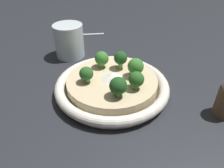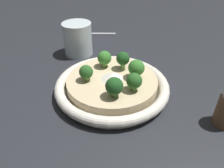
# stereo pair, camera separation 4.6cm
# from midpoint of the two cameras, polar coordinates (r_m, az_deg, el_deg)

# --- Properties ---
(ground_plane) EXTENTS (6.00, 6.00, 0.00)m
(ground_plane) POSITION_cam_midpoint_polar(r_m,az_deg,el_deg) (0.47, 2.79, -2.14)
(ground_plane) COLOR #23262B
(risotto_bowl) EXTENTS (0.24, 0.24, 0.03)m
(risotto_bowl) POSITION_cam_midpoint_polar(r_m,az_deg,el_deg) (0.46, 2.85, -0.49)
(risotto_bowl) COLOR silver
(risotto_bowl) RESTS_ON ground_plane
(cheese_sprinkle) EXTENTS (0.05, 0.05, 0.01)m
(cheese_sprinkle) POSITION_cam_midpoint_polar(r_m,az_deg,el_deg) (0.45, 2.60, 1.84)
(cheese_sprinkle) COLOR white
(cheese_sprinkle) RESTS_ON risotto_bowl
(broccoli_back) EXTENTS (0.03, 0.03, 0.04)m
(broccoli_back) POSITION_cam_midpoint_polar(r_m,az_deg,el_deg) (0.42, 9.01, 0.60)
(broccoli_back) COLOR #668E47
(broccoli_back) RESTS_ON risotto_bowl
(broccoli_right) EXTENTS (0.03, 0.03, 0.03)m
(broccoli_right) POSITION_cam_midpoint_polar(r_m,az_deg,el_deg) (0.44, -3.81, 2.99)
(broccoli_right) COLOR #84A856
(broccoli_right) RESTS_ON risotto_bowl
(broccoli_back_left) EXTENTS (0.03, 0.03, 0.04)m
(broccoli_back_left) POSITION_cam_midpoint_polar(r_m,az_deg,el_deg) (0.45, 9.30, 3.98)
(broccoli_back_left) COLOR #668E47
(broccoli_back_left) RESTS_ON risotto_bowl
(broccoli_left) EXTENTS (0.03, 0.03, 0.04)m
(broccoli_left) POSITION_cam_midpoint_polar(r_m,az_deg,el_deg) (0.48, 5.66, 6.45)
(broccoli_left) COLOR #759E4C
(broccoli_left) RESTS_ON risotto_bowl
(broccoli_front_left) EXTENTS (0.03, 0.03, 0.04)m
(broccoli_front_left) POSITION_cam_midpoint_polar(r_m,az_deg,el_deg) (0.49, 0.74, 6.68)
(broccoli_front_left) COLOR #759E4C
(broccoli_front_left) RESTS_ON risotto_bowl
(broccoli_back_right) EXTENTS (0.03, 0.03, 0.04)m
(broccoli_back_right) POSITION_cam_midpoint_polar(r_m,az_deg,el_deg) (0.39, 3.96, -0.74)
(broccoli_back_right) COLOR #668E47
(broccoli_back_right) RESTS_ON risotto_bowl
(drinking_glass) EXTENTS (0.08, 0.08, 0.09)m
(drinking_glass) POSITION_cam_midpoint_polar(r_m,az_deg,el_deg) (0.62, -6.79, 11.58)
(drinking_glass) COLOR silver
(drinking_glass) RESTS_ON ground_plane
(fork_utensil) EXTENTS (0.15, 0.10, 0.00)m
(fork_utensil) POSITION_cam_midpoint_polar(r_m,az_deg,el_deg) (0.76, -4.90, 13.04)
(fork_utensil) COLOR #B7B7BC
(fork_utensil) RESTS_ON ground_plane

